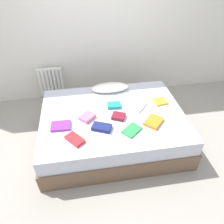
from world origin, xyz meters
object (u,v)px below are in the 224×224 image
(textbook_orange, at_px, (154,122))
(textbook_red, at_px, (75,139))
(textbook_green, at_px, (132,130))
(textbook_yellow, at_px, (160,101))
(bed, at_px, (113,127))
(textbook_white, at_px, (138,106))
(textbook_purple, at_px, (61,126))
(textbook_teal, at_px, (114,105))
(textbook_pink, at_px, (87,117))
(pillow, at_px, (110,87))
(textbook_navy, at_px, (102,127))
(radiator, at_px, (51,81))
(textbook_maroon, at_px, (119,116))

(textbook_orange, xyz_separation_m, textbook_red, (-1.02, -0.16, 0.00))
(textbook_green, xyz_separation_m, textbook_yellow, (0.55, 0.52, 0.00))
(textbook_yellow, bearing_deg, bed, -178.24)
(textbook_green, relative_size, textbook_white, 0.99)
(textbook_purple, height_order, textbook_teal, textbook_teal)
(bed, height_order, textbook_pink, textbook_pink)
(bed, bearing_deg, textbook_teal, 72.79)
(textbook_pink, distance_m, textbook_teal, 0.45)
(pillow, xyz_separation_m, textbook_orange, (0.44, -0.86, -0.03))
(textbook_navy, relative_size, textbook_yellow, 1.30)
(bed, relative_size, textbook_yellow, 10.87)
(radiator, bearing_deg, textbook_navy, -63.58)
(textbook_purple, height_order, textbook_maroon, textbook_maroon)
(textbook_maroon, bearing_deg, textbook_orange, 3.45)
(pillow, height_order, textbook_yellow, pillow)
(textbook_maroon, bearing_deg, textbook_green, -41.98)
(textbook_pink, xyz_separation_m, textbook_orange, (0.85, -0.22, -0.01))
(textbook_teal, bearing_deg, textbook_yellow, 3.78)
(textbook_orange, height_order, textbook_yellow, textbook_orange)
(textbook_orange, relative_size, textbook_white, 1.01)
(textbook_pink, height_order, textbook_yellow, textbook_pink)
(radiator, distance_m, textbook_yellow, 1.97)
(bed, distance_m, textbook_maroon, 0.30)
(bed, relative_size, textbook_orange, 8.10)
(radiator, height_order, textbook_green, radiator)
(textbook_navy, distance_m, textbook_teal, 0.49)
(textbook_green, xyz_separation_m, textbook_white, (0.21, 0.46, 0.00))
(textbook_white, bearing_deg, textbook_orange, -121.45)
(bed, distance_m, textbook_pink, 0.45)
(textbook_white, distance_m, textbook_red, 1.05)
(pillow, distance_m, textbook_navy, 0.90)
(textbook_pink, height_order, textbook_orange, textbook_pink)
(radiator, relative_size, textbook_white, 2.13)
(radiator, bearing_deg, pillow, -32.45)
(bed, height_order, textbook_maroon, textbook_maroon)
(bed, height_order, textbook_red, textbook_red)
(textbook_pink, xyz_separation_m, textbook_teal, (0.40, 0.20, -0.00))
(textbook_navy, xyz_separation_m, textbook_teal, (0.23, 0.43, -0.00))
(pillow, bearing_deg, textbook_orange, -62.73)
(bed, relative_size, textbook_navy, 8.34)
(pillow, distance_m, textbook_maroon, 0.69)
(radiator, distance_m, textbook_purple, 1.39)
(textbook_green, distance_m, textbook_white, 0.50)
(textbook_white, xyz_separation_m, textbook_red, (-0.91, -0.51, 0.01))
(textbook_maroon, bearing_deg, textbook_purple, -150.58)
(textbook_pink, xyz_separation_m, textbook_navy, (0.17, -0.23, -0.00))
(pillow, distance_m, textbook_purple, 1.06)
(pillow, height_order, textbook_navy, pillow)
(bed, distance_m, textbook_white, 0.48)
(bed, distance_m, textbook_green, 0.50)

